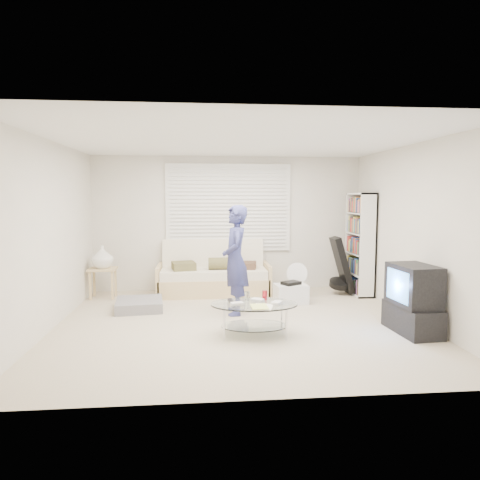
{
  "coord_description": "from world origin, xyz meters",
  "views": [
    {
      "loc": [
        -0.52,
        -5.76,
        1.76
      ],
      "look_at": [
        0.04,
        0.3,
        1.14
      ],
      "focal_mm": 32.0,
      "sensor_mm": 36.0,
      "label": 1
    }
  ],
  "objects": [
    {
      "name": "grey_floor_pillow",
      "position": [
        -1.48,
        0.88,
        0.08
      ],
      "size": [
        0.78,
        0.78,
        0.16
      ],
      "primitive_type": "cube",
      "rotation": [
        0.0,
        0.0,
        0.11
      ],
      "color": "slate",
      "rests_on": "ground"
    },
    {
      "name": "standing_person",
      "position": [
        -0.01,
        0.52,
        0.82
      ],
      "size": [
        0.39,
        0.6,
        1.63
      ],
      "primitive_type": "imported",
      "rotation": [
        0.0,
        0.0,
        -1.57
      ],
      "color": "navy",
      "rests_on": "ground"
    },
    {
      "name": "side_table",
      "position": [
        -2.22,
        1.73,
        0.68
      ],
      "size": [
        0.46,
        0.37,
        0.91
      ],
      "color": "tan",
      "rests_on": "ground"
    },
    {
      "name": "floor_fan",
      "position": [
        1.13,
        1.47,
        0.36
      ],
      "size": [
        0.38,
        0.25,
        0.62
      ],
      "color": "white",
      "rests_on": "ground"
    },
    {
      "name": "coffee_table",
      "position": [
        0.15,
        -0.5,
        0.33
      ],
      "size": [
        1.14,
        0.77,
        0.53
      ],
      "color": "silver",
      "rests_on": "ground"
    },
    {
      "name": "guitar_case",
      "position": [
        2.0,
        1.62,
        0.46
      ],
      "size": [
        0.43,
        0.38,
        1.02
      ],
      "color": "black",
      "rests_on": "ground"
    },
    {
      "name": "room_shell",
      "position": [
        0.0,
        0.48,
        1.63
      ],
      "size": [
        5.02,
        4.52,
        2.51
      ],
      "color": "silver",
      "rests_on": "ground"
    },
    {
      "name": "storage_bin",
      "position": [
        0.96,
        1.07,
        0.16
      ],
      "size": [
        0.55,
        0.41,
        0.36
      ],
      "color": "white",
      "rests_on": "ground"
    },
    {
      "name": "futon_sofa",
      "position": [
        -0.29,
        1.87,
        0.32
      ],
      "size": [
        2.0,
        0.81,
        0.98
      ],
      "color": "tan",
      "rests_on": "ground"
    },
    {
      "name": "ground",
      "position": [
        0.0,
        0.0,
        0.0
      ],
      "size": [
        5.0,
        5.0,
        0.0
      ],
      "primitive_type": "plane",
      "color": "tan",
      "rests_on": "ground"
    },
    {
      "name": "bookshelf",
      "position": [
        2.32,
        1.63,
        0.91
      ],
      "size": [
        0.29,
        0.77,
        1.82
      ],
      "color": "white",
      "rests_on": "ground"
    },
    {
      "name": "tv_unit",
      "position": [
        2.2,
        -0.59,
        0.43
      ],
      "size": [
        0.5,
        0.85,
        0.89
      ],
      "color": "black",
      "rests_on": "ground"
    },
    {
      "name": "window_blinds",
      "position": [
        0.0,
        2.2,
        1.55
      ],
      "size": [
        2.32,
        0.08,
        1.62
      ],
      "color": "silver",
      "rests_on": "ground"
    }
  ]
}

